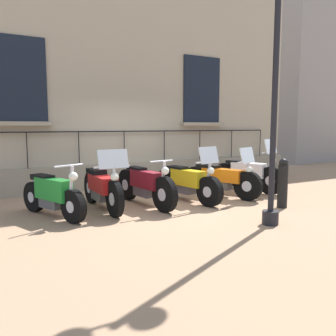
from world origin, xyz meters
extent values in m
plane|color=#9E7A5B|center=(0.00, 0.00, 0.00)|extent=(60.00, 60.00, 0.00)
cube|color=tan|center=(-2.46, 0.00, 3.86)|extent=(0.60, 12.01, 7.71)
cube|color=gray|center=(-2.08, 0.00, 0.34)|extent=(0.20, 12.01, 0.67)
cube|color=black|center=(-2.14, 2.64, 2.81)|extent=(0.06, 1.32, 2.01)
cube|color=gray|center=(-2.06, 2.64, 1.76)|extent=(0.24, 1.52, 0.10)
cube|color=black|center=(-2.14, -2.64, 2.81)|extent=(0.06, 1.32, 2.01)
cube|color=gray|center=(-2.06, -2.64, 1.76)|extent=(0.24, 1.52, 0.10)
cube|color=black|center=(-2.04, 0.00, 1.55)|extent=(0.03, 10.09, 0.03)
cylinder|color=black|center=(-2.04, -2.52, 1.11)|extent=(0.02, 0.02, 0.88)
cylinder|color=black|center=(-2.04, -1.26, 1.11)|extent=(0.02, 0.02, 0.88)
cylinder|color=black|center=(-2.04, 0.00, 1.11)|extent=(0.02, 0.02, 0.88)
cylinder|color=black|center=(-2.04, 1.26, 1.11)|extent=(0.02, 0.02, 0.88)
cylinder|color=black|center=(-2.04, 2.52, 1.11)|extent=(0.02, 0.02, 0.88)
cylinder|color=black|center=(-2.04, 3.78, 1.11)|extent=(0.02, 0.02, 0.88)
cylinder|color=black|center=(-2.04, 5.05, 1.11)|extent=(0.02, 0.02, 0.88)
cylinder|color=black|center=(0.95, -2.18, 0.30)|extent=(0.61, 0.34, 0.60)
cylinder|color=silver|center=(0.95, -2.18, 0.30)|extent=(0.25, 0.22, 0.21)
cylinder|color=black|center=(-0.28, -2.65, 0.30)|extent=(0.61, 0.34, 0.60)
cylinder|color=silver|center=(-0.28, -2.65, 0.30)|extent=(0.25, 0.22, 0.21)
cube|color=#1E842D|center=(0.38, -2.39, 0.54)|extent=(0.94, 0.57, 0.39)
cube|color=#4C4C51|center=(0.29, -2.43, 0.27)|extent=(0.58, 0.39, 0.21)
cube|color=black|center=(0.04, -2.53, 0.73)|extent=(0.56, 0.40, 0.10)
cylinder|color=silver|center=(0.91, -2.19, 0.66)|extent=(0.17, 0.11, 0.72)
cylinder|color=silver|center=(0.86, -2.21, 1.01)|extent=(0.24, 0.55, 0.04)
sphere|color=white|center=(0.97, -2.17, 0.83)|extent=(0.16, 0.16, 0.16)
cylinder|color=silver|center=(0.08, -2.36, 0.17)|extent=(0.79, 0.37, 0.08)
cylinder|color=black|center=(0.92, -1.40, 0.35)|extent=(0.70, 0.12, 0.70)
cylinder|color=silver|center=(0.92, -1.40, 0.35)|extent=(0.25, 0.14, 0.24)
cylinder|color=black|center=(-0.49, -1.42, 0.35)|extent=(0.70, 0.12, 0.70)
cylinder|color=silver|center=(-0.49, -1.42, 0.35)|extent=(0.25, 0.14, 0.24)
cube|color=red|center=(0.26, -1.41, 0.55)|extent=(0.95, 0.34, 0.32)
cube|color=#4C4C51|center=(0.16, -1.41, 0.31)|extent=(0.57, 0.27, 0.24)
cube|color=black|center=(-0.12, -1.41, 0.75)|extent=(0.54, 0.30, 0.10)
cylinder|color=silver|center=(0.87, -1.40, 0.65)|extent=(0.16, 0.06, 0.61)
cylinder|color=silver|center=(0.82, -1.40, 0.95)|extent=(0.05, 0.71, 0.04)
sphere|color=white|center=(0.94, -1.40, 0.77)|extent=(0.16, 0.16, 0.16)
cylinder|color=silver|center=(-0.03, -1.23, 0.19)|extent=(0.85, 0.09, 0.08)
cube|color=silver|center=(0.88, -1.40, 1.10)|extent=(0.13, 0.58, 0.36)
cylinder|color=black|center=(1.04, -0.40, 0.36)|extent=(0.73, 0.22, 0.72)
cylinder|color=silver|center=(1.04, -0.40, 0.36)|extent=(0.27, 0.18, 0.25)
cylinder|color=black|center=(-0.40, -0.59, 0.36)|extent=(0.73, 0.22, 0.72)
cylinder|color=silver|center=(-0.40, -0.59, 0.36)|extent=(0.27, 0.18, 0.25)
cube|color=maroon|center=(0.37, -0.49, 0.58)|extent=(0.95, 0.36, 0.36)
cube|color=#4C4C51|center=(0.27, -0.50, 0.32)|extent=(0.58, 0.26, 0.25)
cube|color=black|center=(0.00, -0.54, 0.76)|extent=(0.54, 0.28, 0.10)
cylinder|color=silver|center=(0.99, -0.41, 0.68)|extent=(0.17, 0.08, 0.66)
cylinder|color=silver|center=(0.94, -0.42, 1.01)|extent=(0.10, 0.53, 0.04)
sphere|color=white|center=(1.06, -0.40, 0.83)|extent=(0.16, 0.16, 0.16)
cylinder|color=silver|center=(0.07, -0.39, 0.20)|extent=(0.84, 0.19, 0.08)
cylinder|color=black|center=(1.08, 0.67, 0.32)|extent=(0.67, 0.28, 0.65)
cylinder|color=silver|center=(1.08, 0.67, 0.32)|extent=(0.26, 0.22, 0.23)
cylinder|color=black|center=(-0.33, 0.39, 0.32)|extent=(0.67, 0.28, 0.65)
cylinder|color=silver|center=(-0.33, 0.39, 0.32)|extent=(0.26, 0.22, 0.23)
cube|color=gold|center=(0.42, 0.54, 0.54)|extent=(0.91, 0.45, 0.36)
cube|color=#4C4C51|center=(0.32, 0.52, 0.29)|extent=(0.56, 0.33, 0.23)
cube|color=black|center=(0.07, 0.47, 0.72)|extent=(0.53, 0.35, 0.10)
cylinder|color=silver|center=(1.03, 0.66, 0.63)|extent=(0.17, 0.09, 0.63)
cylinder|color=silver|center=(0.98, 0.65, 0.94)|extent=(0.16, 0.62, 0.04)
sphere|color=white|center=(1.10, 0.67, 0.76)|extent=(0.16, 0.16, 0.16)
cylinder|color=silver|center=(0.13, 0.64, 0.18)|extent=(0.79, 0.23, 0.08)
cube|color=silver|center=(1.04, 0.66, 1.09)|extent=(0.22, 0.53, 0.36)
cylinder|color=black|center=(1.02, 1.78, 0.34)|extent=(0.69, 0.37, 0.68)
cylinder|color=silver|center=(1.02, 1.78, 0.34)|extent=(0.28, 0.23, 0.24)
cylinder|color=black|center=(-0.34, 1.26, 0.34)|extent=(0.69, 0.37, 0.68)
cylinder|color=silver|center=(-0.34, 1.26, 0.34)|extent=(0.28, 0.23, 0.24)
cube|color=orange|center=(0.39, 1.54, 0.53)|extent=(1.06, 0.65, 0.30)
cube|color=#4C4C51|center=(0.29, 1.50, 0.31)|extent=(0.66, 0.45, 0.24)
cube|color=black|center=(0.01, 1.39, 0.70)|extent=(0.63, 0.46, 0.10)
cylinder|color=silver|center=(0.97, 1.76, 0.62)|extent=(0.17, 0.11, 0.56)
cylinder|color=silver|center=(0.93, 1.75, 0.89)|extent=(0.27, 0.64, 0.04)
sphere|color=white|center=(1.04, 1.79, 0.71)|extent=(0.16, 0.16, 0.16)
cylinder|color=silver|center=(0.04, 1.59, 0.19)|extent=(0.89, 0.40, 0.08)
cube|color=silver|center=(0.98, 1.77, 1.04)|extent=(0.31, 0.56, 0.36)
cylinder|color=black|center=(0.77, 2.75, 0.35)|extent=(0.69, 0.37, 0.70)
cylinder|color=silver|center=(0.77, 2.75, 0.35)|extent=(0.28, 0.21, 0.25)
cylinder|color=black|center=(-0.45, 2.25, 0.35)|extent=(0.69, 0.37, 0.70)
cylinder|color=silver|center=(-0.45, 2.25, 0.35)|extent=(0.28, 0.21, 0.25)
cube|color=silver|center=(0.20, 2.52, 0.58)|extent=(0.92, 0.62, 0.37)
cube|color=#4C4C51|center=(0.11, 2.48, 0.32)|extent=(0.58, 0.43, 0.25)
cube|color=black|center=(-0.12, 2.39, 0.76)|extent=(0.56, 0.44, 0.10)
cylinder|color=silver|center=(0.72, 2.73, 0.70)|extent=(0.17, 0.12, 0.71)
cylinder|color=silver|center=(0.68, 2.71, 1.06)|extent=(0.29, 0.65, 0.04)
sphere|color=white|center=(0.79, 2.76, 0.88)|extent=(0.16, 0.16, 0.16)
cylinder|color=silver|center=(-0.11, 2.58, 0.19)|extent=(0.75, 0.37, 0.08)
cube|color=silver|center=(0.73, 2.74, 1.21)|extent=(0.32, 0.56, 0.36)
cylinder|color=black|center=(2.69, 0.80, 0.12)|extent=(0.28, 0.28, 0.24)
cylinder|color=black|center=(2.69, 0.80, 2.27)|extent=(0.10, 0.10, 4.54)
cylinder|color=black|center=(1.89, 1.95, 0.45)|extent=(0.21, 0.21, 0.90)
sphere|color=black|center=(1.89, 1.95, 0.94)|extent=(0.19, 0.19, 0.19)
cube|color=gray|center=(-6.46, 12.12, 4.62)|extent=(5.92, 7.14, 9.25)
camera|label=1|loc=(7.01, -3.64, 1.71)|focal=37.38mm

